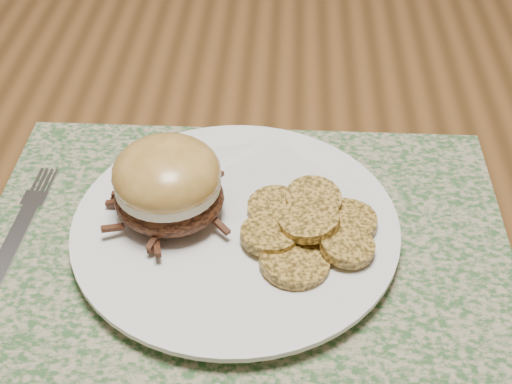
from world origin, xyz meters
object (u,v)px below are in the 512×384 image
(dinner_plate, at_px, (236,229))
(fork, at_px, (17,235))
(dining_table, at_px, (39,134))
(pork_sandwich, at_px, (168,184))

(dinner_plate, relative_size, fork, 1.45)
(dining_table, distance_m, pork_sandwich, 0.34)
(dinner_plate, xyz_separation_m, pork_sandwich, (-0.06, 0.01, 0.04))
(pork_sandwich, bearing_deg, fork, -158.99)
(dining_table, height_order, pork_sandwich, pork_sandwich)
(dinner_plate, xyz_separation_m, fork, (-0.19, -0.01, -0.01))
(dinner_plate, bearing_deg, pork_sandwich, 172.59)
(pork_sandwich, height_order, fork, pork_sandwich)
(dining_table, xyz_separation_m, fork, (0.07, -0.25, 0.09))
(dinner_plate, relative_size, pork_sandwich, 2.35)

